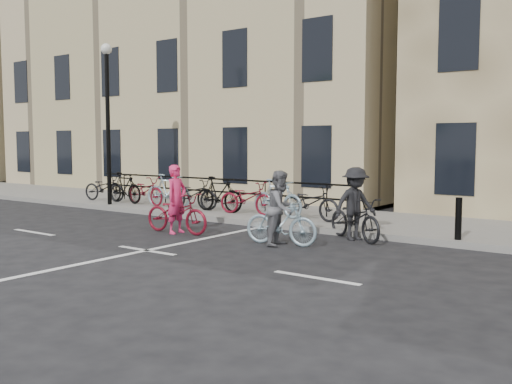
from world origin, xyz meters
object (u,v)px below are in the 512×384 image
Objects in this scene: cyclist_grey at (281,215)px; lamp_post at (108,103)px; cyclist_dark at (355,212)px; cyclist_pink at (177,210)px.

lamp_post is at bearing 66.73° from cyclist_grey.
cyclist_grey is at bearing -15.06° from lamp_post.
cyclist_grey is 0.89× the size of cyclist_dark.
lamp_post reaches higher than cyclist_dark.
lamp_post is at bearing 114.40° from cyclist_dark.
lamp_post reaches higher than cyclist_grey.
cyclist_pink is 2.96m from cyclist_grey.
cyclist_pink is at bearing 84.49° from cyclist_grey.
cyclist_pink is 4.29m from cyclist_dark.
cyclist_grey is at bearing -89.82° from cyclist_pink.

